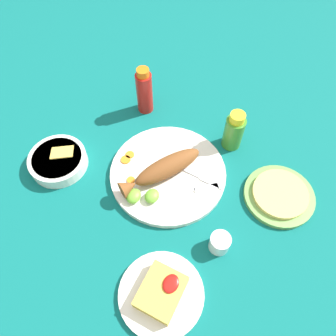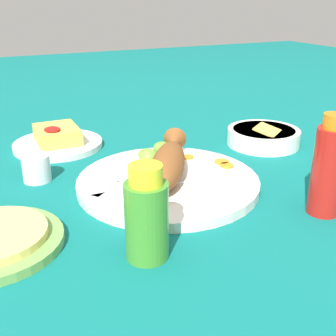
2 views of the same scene
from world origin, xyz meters
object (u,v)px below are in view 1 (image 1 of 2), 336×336
(hot_sauce_bottle_green, at_px, (234,131))
(salt_cup, at_px, (220,243))
(fork_near, at_px, (198,176))
(fork_far, at_px, (192,190))
(tortilla_plate, at_px, (279,196))
(main_plate, at_px, (168,173))
(side_plate_fries, at_px, (161,294))
(guacamole_bowl, at_px, (58,160))
(fried_fish, at_px, (163,169))
(hot_sauce_bottle_red, at_px, (144,91))

(hot_sauce_bottle_green, height_order, salt_cup, hot_sauce_bottle_green)
(fork_near, xyz_separation_m, hot_sauce_bottle_green, (0.17, -0.04, 0.04))
(fork_far, bearing_deg, tortilla_plate, -14.67)
(main_plate, relative_size, side_plate_fries, 1.65)
(main_plate, bearing_deg, fork_far, -105.47)
(salt_cup, distance_m, guacamole_bowl, 0.53)
(hot_sauce_bottle_green, bearing_deg, salt_cup, -164.17)
(hot_sauce_bottle_green, distance_m, guacamole_bowl, 0.54)
(fried_fish, bearing_deg, side_plate_fries, -121.81)
(fork_near, distance_m, hot_sauce_bottle_red, 0.33)
(fork_far, distance_m, hot_sauce_bottle_green, 0.23)
(hot_sauce_bottle_red, height_order, hot_sauce_bottle_green, hot_sauce_bottle_red)
(fried_fish, height_order, side_plate_fries, fried_fish)
(side_plate_fries, bearing_deg, fork_far, 10.41)
(fork_near, height_order, tortilla_plate, fork_near)
(hot_sauce_bottle_red, height_order, tortilla_plate, hot_sauce_bottle_red)
(fork_far, xyz_separation_m, salt_cup, (-0.11, -0.13, 0.00))
(side_plate_fries, distance_m, tortilla_plate, 0.43)
(main_plate, bearing_deg, hot_sauce_bottle_red, 42.94)
(fried_fish, bearing_deg, hot_sauce_bottle_green, -1.24)
(side_plate_fries, distance_m, guacamole_bowl, 0.49)
(hot_sauce_bottle_red, relative_size, tortilla_plate, 0.84)
(salt_cup, height_order, side_plate_fries, salt_cup)
(fried_fish, xyz_separation_m, salt_cup, (-0.12, -0.23, -0.02))
(fork_near, height_order, guacamole_bowl, guacamole_bowl)
(fork_far, height_order, hot_sauce_bottle_green, hot_sauce_bottle_green)
(hot_sauce_bottle_green, bearing_deg, fork_near, 166.42)
(side_plate_fries, bearing_deg, guacamole_bowl, 66.60)
(tortilla_plate, bearing_deg, main_plate, 103.78)
(fork_near, height_order, hot_sauce_bottle_red, hot_sauce_bottle_red)
(main_plate, xyz_separation_m, salt_cup, (-0.14, -0.22, 0.01))
(hot_sauce_bottle_red, bearing_deg, main_plate, -137.06)
(fried_fish, relative_size, guacamole_bowl, 1.45)
(side_plate_fries, height_order, guacamole_bowl, guacamole_bowl)
(main_plate, xyz_separation_m, hot_sauce_bottle_red, (0.20, 0.19, 0.07))
(main_plate, height_order, hot_sauce_bottle_green, hot_sauce_bottle_green)
(hot_sauce_bottle_red, relative_size, hot_sauce_bottle_green, 1.23)
(hot_sauce_bottle_red, xyz_separation_m, salt_cup, (-0.34, -0.41, -0.06))
(side_plate_fries, xyz_separation_m, tortilla_plate, (0.39, -0.18, 0.00))
(tortilla_plate, bearing_deg, hot_sauce_bottle_red, 76.06)
(main_plate, relative_size, fork_far, 2.23)
(hot_sauce_bottle_red, bearing_deg, guacamole_bowl, 159.16)
(main_plate, bearing_deg, salt_cup, -121.90)
(side_plate_fries, xyz_separation_m, guacamole_bowl, (0.19, 0.45, 0.02))
(hot_sauce_bottle_red, relative_size, side_plate_fries, 0.81)
(main_plate, distance_m, tortilla_plate, 0.33)
(fried_fish, distance_m, fork_far, 0.10)
(fried_fish, bearing_deg, fork_near, -34.94)
(side_plate_fries, relative_size, guacamole_bowl, 1.21)
(fork_near, relative_size, hot_sauce_bottle_green, 1.36)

